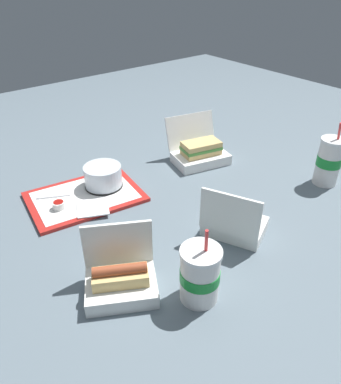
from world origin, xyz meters
TOP-DOWN VIEW (x-y plane):
  - ground_plane at (0.00, 0.00)m, footprint 3.20×3.20m
  - food_tray at (-0.23, 0.25)m, footprint 0.40×0.31m
  - cake_container at (-0.15, 0.26)m, footprint 0.13×0.13m
  - ketchup_cup at (-0.33, 0.23)m, footprint 0.04×0.04m
  - napkin_stack at (-0.25, 0.16)m, footprint 0.13×0.13m
  - plastic_fork at (-0.32, 0.31)m, footprint 0.10×0.06m
  - clamshell_hotdog_center at (0.03, -0.20)m, footprint 0.20×0.21m
  - clamshell_sandwich_corner at (0.26, 0.20)m, footprint 0.25×0.23m
  - clamshell_hotdog_front at (-0.36, -0.18)m, footprint 0.22×0.20m
  - soda_cup_left at (-0.22, -0.32)m, footprint 0.10×0.10m
  - soda_cup_back at (0.50, -0.20)m, footprint 0.09×0.09m

SIDE VIEW (x-z plane):
  - ground_plane at x=0.00m, z-range 0.00..0.00m
  - food_tray at x=-0.23m, z-range 0.00..0.01m
  - napkin_stack at x=-0.25m, z-range 0.01..0.02m
  - plastic_fork at x=-0.32m, z-range 0.01..0.02m
  - ketchup_cup at x=-0.33m, z-range 0.01..0.04m
  - clamshell_hotdog_front at x=-0.36m, z-range -0.04..0.12m
  - clamshell_hotdog_center at x=0.03m, z-range -0.04..0.13m
  - clamshell_sandwich_corner at x=0.26m, z-range -0.04..0.13m
  - cake_container at x=-0.15m, z-range 0.01..0.09m
  - soda_cup_left at x=-0.22m, z-range -0.03..0.18m
  - soda_cup_back at x=0.50m, z-range -0.03..0.21m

